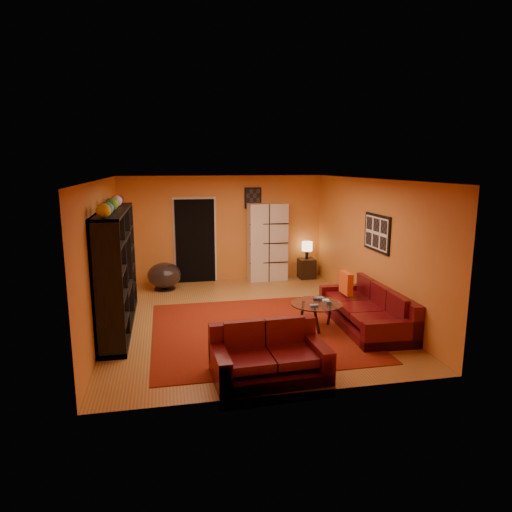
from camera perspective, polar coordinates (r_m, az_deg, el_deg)
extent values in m
plane|color=#91602D|center=(8.74, -1.45, -7.73)|extent=(6.00, 6.00, 0.00)
plane|color=white|center=(8.26, -1.54, 9.57)|extent=(6.00, 6.00, 0.00)
plane|color=orange|center=(11.33, -4.13, 3.42)|extent=(6.00, 0.00, 6.00)
plane|color=orange|center=(5.55, 3.90, -4.94)|extent=(6.00, 0.00, 6.00)
plane|color=orange|center=(8.35, -18.64, 0.01)|extent=(0.00, 6.00, 6.00)
plane|color=orange|center=(9.17, 14.09, 1.23)|extent=(0.00, 6.00, 6.00)
cube|color=#5E160A|center=(8.11, 0.13, -9.23)|extent=(3.60, 3.60, 0.01)
cube|color=black|center=(11.27, -7.62, 1.86)|extent=(0.95, 0.10, 2.04)
cube|color=black|center=(8.85, 14.89, 2.80)|extent=(0.03, 1.00, 0.70)
cube|color=black|center=(11.36, -0.39, 7.27)|extent=(0.42, 0.03, 0.52)
cube|color=black|center=(8.38, -17.01, -1.60)|extent=(0.45, 3.00, 2.10)
imported|color=black|center=(8.36, -16.65, -2.18)|extent=(0.87, 0.11, 0.50)
cube|color=#47090E|center=(8.52, 13.38, -7.41)|extent=(1.06, 2.41, 0.32)
cube|color=#47090E|center=(8.60, 15.90, -5.52)|extent=(0.27, 2.38, 0.85)
cube|color=#47090E|center=(7.53, 16.65, -8.89)|extent=(0.98, 0.22, 0.62)
cube|color=#47090E|center=(9.45, 10.88, -4.49)|extent=(0.98, 0.22, 0.62)
cube|color=#47090E|center=(7.83, 15.09, -6.80)|extent=(0.78, 0.68, 0.12)
cube|color=#47090E|center=(8.42, 13.22, -5.43)|extent=(0.78, 0.68, 0.12)
cube|color=#47090E|center=(9.01, 11.60, -4.24)|extent=(0.78, 0.68, 0.12)
cube|color=#47090E|center=(6.39, 1.70, -13.61)|extent=(1.58, 0.99, 0.32)
cube|color=#47090E|center=(6.61, 0.84, -10.21)|extent=(1.55, 0.25, 0.85)
cube|color=#47090E|center=(6.53, 7.60, -11.70)|extent=(0.22, 0.93, 0.62)
cube|color=#47090E|center=(6.19, -4.52, -12.96)|extent=(0.22, 0.93, 0.62)
cube|color=#47090E|center=(6.31, 4.45, -10.90)|extent=(0.60, 0.73, 0.12)
cube|color=#47090E|center=(6.16, -0.88, -11.43)|extent=(0.60, 0.73, 0.12)
cube|color=#EA541A|center=(8.92, 11.20, -3.33)|extent=(0.12, 0.42, 0.42)
cylinder|color=silver|center=(8.13, 7.57, -5.93)|extent=(0.91, 0.91, 0.02)
cylinder|color=black|center=(8.35, 9.18, -7.16)|extent=(0.05, 0.05, 0.44)
cylinder|color=black|center=(8.32, 5.79, -7.12)|extent=(0.05, 0.05, 0.44)
cylinder|color=black|center=(7.93, 7.61, -8.11)|extent=(0.05, 0.05, 0.44)
cube|color=silver|center=(11.38, 1.42, 1.75)|extent=(0.99, 0.49, 1.92)
cylinder|color=black|center=(10.87, -11.32, -4.01)|extent=(0.44, 0.44, 0.03)
cylinder|color=black|center=(10.85, -11.34, -3.60)|extent=(0.06, 0.06, 0.15)
ellipsoid|color=#3E3738|center=(10.79, -11.39, -2.37)|extent=(0.78, 0.78, 0.58)
cube|color=black|center=(11.74, 6.34, -1.56)|extent=(0.40, 0.40, 0.50)
cylinder|color=black|center=(11.66, 6.38, 0.15)|extent=(0.08, 0.08, 0.21)
cylinder|color=#FFD78C|center=(11.62, 6.41, 1.22)|extent=(0.27, 0.27, 0.23)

